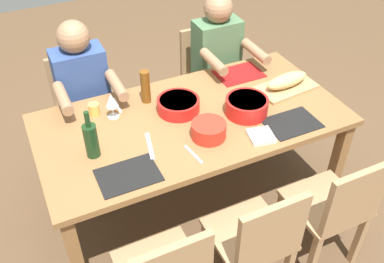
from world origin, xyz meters
TOP-DOWN VIEW (x-y plane):
  - ground_plane at (0.00, 0.00)m, footprint 8.00×8.00m
  - dining_table at (0.00, 0.00)m, footprint 1.87×0.95m
  - chair_near_right at (0.52, -0.79)m, footprint 0.40×0.40m
  - diner_near_right at (0.52, -0.61)m, footprint 0.41×0.53m
  - chair_far_left at (-0.52, 0.79)m, footprint 0.40×0.40m
  - chair_far_center at (0.00, 0.79)m, footprint 0.40×0.40m
  - chair_near_left at (-0.52, -0.79)m, footprint 0.40×0.40m
  - diner_near_left at (-0.52, -0.61)m, footprint 0.41×0.53m
  - serving_bowl_greens at (0.05, -0.10)m, footprint 0.26×0.26m
  - serving_bowl_pasta at (-0.01, 0.21)m, footprint 0.20×0.20m
  - serving_bowl_salad at (-0.32, 0.10)m, footprint 0.26×0.26m
  - cutting_board at (-0.70, -0.02)m, footprint 0.42×0.26m
  - bread_loaf at (-0.70, -0.02)m, footprint 0.33×0.14m
  - wine_bottle at (0.63, 0.08)m, footprint 0.08×0.08m
  - beer_bottle at (0.19, -0.28)m, footprint 0.06×0.06m
  - wine_glass at (0.43, -0.21)m, footprint 0.08×0.08m
  - cup_near_right at (0.53, -0.29)m, footprint 0.07×0.07m
  - fork_near_right at (0.38, -0.31)m, footprint 0.02×0.17m
  - placemat_far_left at (-0.52, 0.31)m, footprint 0.32×0.23m
  - placemat_far_right at (0.52, 0.31)m, footprint 0.32×0.23m
  - fork_far_center at (0.14, 0.31)m, footprint 0.04×0.17m
  - placemat_near_left at (-0.52, -0.31)m, footprint 0.32×0.23m
  - carving_knife at (0.33, 0.14)m, footprint 0.07×0.23m
  - napkin_stack at (-0.28, 0.35)m, footprint 0.16×0.16m

SIDE VIEW (x-z plane):
  - ground_plane at x=0.00m, z-range 0.00..0.00m
  - chair_near_right at x=0.52m, z-range 0.06..0.91m
  - chair_far_left at x=-0.52m, z-range 0.06..0.91m
  - chair_far_center at x=0.00m, z-range 0.06..0.91m
  - chair_near_left at x=-0.52m, z-range 0.06..0.91m
  - dining_table at x=0.00m, z-range 0.29..1.03m
  - diner_near_right at x=0.52m, z-range 0.10..1.30m
  - diner_near_left at x=-0.52m, z-range 0.10..1.30m
  - placemat_far_left at x=-0.52m, z-range 0.74..0.75m
  - placemat_far_right at x=0.52m, z-range 0.74..0.75m
  - placemat_near_left at x=-0.52m, z-range 0.74..0.75m
  - fork_near_right at x=0.38m, z-range 0.74..0.75m
  - fork_far_center at x=0.14m, z-range 0.74..0.75m
  - carving_knife at x=0.33m, z-range 0.74..0.75m
  - cutting_board at x=-0.70m, z-range 0.74..0.76m
  - napkin_stack at x=-0.28m, z-range 0.74..0.76m
  - cup_near_right at x=0.53m, z-range 0.74..0.82m
  - serving_bowl_greens at x=0.05m, z-range 0.75..0.83m
  - serving_bowl_pasta at x=-0.01m, z-range 0.75..0.84m
  - serving_bowl_salad at x=-0.32m, z-range 0.75..0.85m
  - bread_loaf at x=-0.70m, z-range 0.76..0.85m
  - wine_bottle at x=0.63m, z-range 0.70..0.99m
  - beer_bottle at x=0.19m, z-range 0.74..0.96m
  - wine_glass at x=0.43m, z-range 0.77..0.94m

